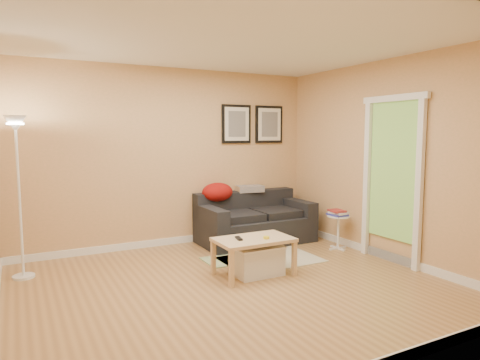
{
  "coord_description": "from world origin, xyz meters",
  "views": [
    {
      "loc": [
        -2.02,
        -4.02,
        1.64
      ],
      "look_at": [
        0.55,
        0.85,
        1.05
      ],
      "focal_mm": 31.97,
      "sensor_mm": 36.0,
      "label": 1
    }
  ],
  "objects_px": {
    "coffee_table": "(254,257)",
    "side_table": "(338,232)",
    "storage_bin": "(257,260)",
    "book_stack": "(337,213)",
    "floor_lamp": "(20,202)",
    "sofa": "(256,218)"
  },
  "relations": [
    {
      "from": "coffee_table",
      "to": "side_table",
      "type": "relative_size",
      "value": 1.81
    },
    {
      "from": "coffee_table",
      "to": "floor_lamp",
      "type": "distance_m",
      "value": 2.73
    },
    {
      "from": "sofa",
      "to": "side_table",
      "type": "bearing_deg",
      "value": -47.12
    },
    {
      "from": "sofa",
      "to": "coffee_table",
      "type": "relative_size",
      "value": 1.92
    },
    {
      "from": "coffee_table",
      "to": "storage_bin",
      "type": "relative_size",
      "value": 1.55
    },
    {
      "from": "sofa",
      "to": "floor_lamp",
      "type": "height_order",
      "value": "floor_lamp"
    },
    {
      "from": "storage_bin",
      "to": "book_stack",
      "type": "xyz_separation_m",
      "value": [
        1.58,
        0.43,
        0.35
      ]
    },
    {
      "from": "coffee_table",
      "to": "storage_bin",
      "type": "bearing_deg",
      "value": -9.9
    },
    {
      "from": "floor_lamp",
      "to": "side_table",
      "type": "bearing_deg",
      "value": -10.26
    },
    {
      "from": "floor_lamp",
      "to": "sofa",
      "type": "bearing_deg",
      "value": 3.25
    },
    {
      "from": "sofa",
      "to": "book_stack",
      "type": "relative_size",
      "value": 6.45
    },
    {
      "from": "storage_bin",
      "to": "floor_lamp",
      "type": "bearing_deg",
      "value": 154.67
    },
    {
      "from": "storage_bin",
      "to": "side_table",
      "type": "xyz_separation_m",
      "value": [
        1.59,
        0.42,
        0.07
      ]
    },
    {
      "from": "sofa",
      "to": "coffee_table",
      "type": "xyz_separation_m",
      "value": [
        -0.79,
        -1.34,
        -0.15
      ]
    },
    {
      "from": "coffee_table",
      "to": "side_table",
      "type": "distance_m",
      "value": 1.69
    },
    {
      "from": "coffee_table",
      "to": "book_stack",
      "type": "relative_size",
      "value": 3.36
    },
    {
      "from": "sofa",
      "to": "side_table",
      "type": "xyz_separation_m",
      "value": [
        0.84,
        -0.91,
        -0.13
      ]
    },
    {
      "from": "coffee_table",
      "to": "floor_lamp",
      "type": "height_order",
      "value": "floor_lamp"
    },
    {
      "from": "sofa",
      "to": "floor_lamp",
      "type": "xyz_separation_m",
      "value": [
        -3.18,
        -0.18,
        0.5
      ]
    },
    {
      "from": "side_table",
      "to": "floor_lamp",
      "type": "bearing_deg",
      "value": 169.74
    },
    {
      "from": "sofa",
      "to": "storage_bin",
      "type": "height_order",
      "value": "sofa"
    },
    {
      "from": "storage_bin",
      "to": "side_table",
      "type": "distance_m",
      "value": 1.65
    }
  ]
}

